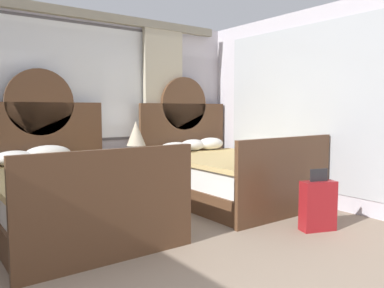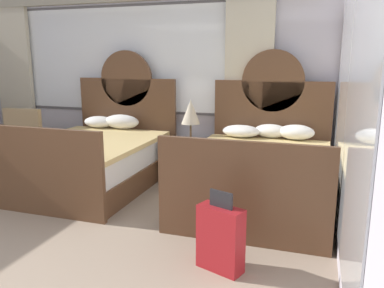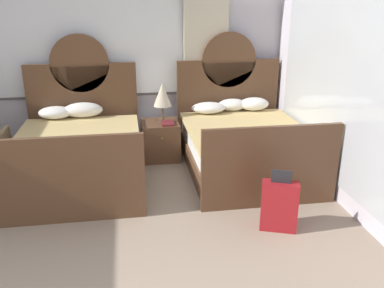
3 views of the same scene
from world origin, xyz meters
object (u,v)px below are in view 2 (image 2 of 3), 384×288
Objects in this scene: nightstand_between_beds at (187,160)px; armchair_by_window_left at (32,138)px; book_on_nightstand at (191,142)px; bed_near_window at (94,158)px; table_lamp_on_nightstand at (191,112)px; suitcase_on_floor at (220,238)px; bed_near_mirror at (259,172)px.

nightstand_between_beds is 0.59× the size of armchair_by_window_left.
book_on_nightstand is at bearing -46.21° from nightstand_between_beds.
table_lamp_on_nightstand is at bearing 28.72° from bed_near_window.
nightstand_between_beds is 2.49m from armchair_by_window_left.
table_lamp_on_nightstand reaches higher than nightstand_between_beds.
nightstand_between_beds is at bearing 28.91° from bed_near_window.
suitcase_on_floor is at bearing -29.54° from armchair_by_window_left.
bed_near_window is 1.30m from nightstand_between_beds.
bed_near_window is 3.73× the size of table_lamp_on_nightstand.
nightstand_between_beds is 2.23× the size of book_on_nightstand.
bed_near_mirror is 2.22× the size of armchair_by_window_left.
suitcase_on_floor is at bearing -66.08° from book_on_nightstand.
table_lamp_on_nightstand is (0.05, 0.02, 0.69)m from nightstand_between_beds.
suitcase_on_floor is (-0.07, -1.64, -0.11)m from bed_near_mirror.
bed_near_mirror reaches higher than suitcase_on_floor.
table_lamp_on_nightstand is at bearing 149.19° from bed_near_mirror.
armchair_by_window_left reaches higher than suitcase_on_floor.
book_on_nightstand is at bearing 22.55° from bed_near_window.
nightstand_between_beds is at bearing 115.12° from suitcase_on_floor.
bed_near_mirror is 1.39m from table_lamp_on_nightstand.
nightstand_between_beds is 0.85× the size of suitcase_on_floor.
bed_near_window and bed_near_mirror have the same top height.
armchair_by_window_left is at bearing 164.67° from bed_near_window.
book_on_nightstand is (0.11, -0.11, 0.30)m from nightstand_between_beds.
armchair_by_window_left is (-1.33, 0.36, 0.13)m from bed_near_window.
bed_near_window is 2.22× the size of armchair_by_window_left.
bed_near_window is 3.22× the size of suitcase_on_floor.
book_on_nightstand is at bearing 113.92° from suitcase_on_floor.
book_on_nightstand is (0.06, -0.13, -0.39)m from table_lamp_on_nightstand.
bed_near_mirror is at bearing 0.14° from bed_near_window.
table_lamp_on_nightstand is 0.60× the size of armchair_by_window_left.
armchair_by_window_left is (-2.51, -0.29, -0.47)m from table_lamp_on_nightstand.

